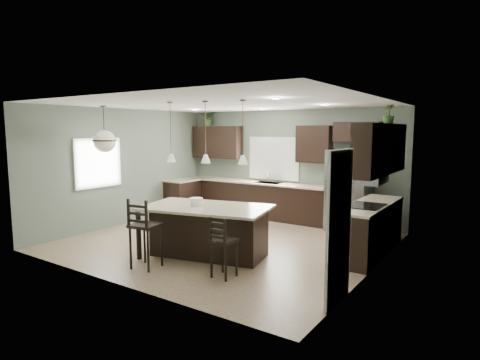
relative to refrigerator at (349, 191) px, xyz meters
name	(u,v)px	position (x,y,z in m)	size (l,w,h in m)	color
ground	(225,242)	(-1.77, -2.35, -0.93)	(6.00, 6.00, 0.00)	#9E8466
pantry_door	(339,228)	(1.21, -3.90, 0.09)	(0.04, 0.82, 2.04)	white
window_back	(274,158)	(-2.17, 0.38, 0.62)	(1.35, 0.02, 1.00)	white
window_left	(98,163)	(-4.75, -3.15, 0.62)	(0.02, 1.10, 1.00)	white
left_return_cabs	(183,197)	(-4.47, -0.65, -0.48)	(0.60, 0.90, 0.90)	black
left_return_countertop	(183,180)	(-4.45, -0.65, -0.01)	(0.66, 0.96, 0.04)	beige
back_lower_cabs	(254,199)	(-2.62, 0.10, -0.48)	(4.20, 0.60, 0.90)	black
back_countertop	(253,182)	(-2.62, 0.08, -0.01)	(4.20, 0.66, 0.04)	beige
sink_inset	(268,183)	(-2.17, 0.08, 0.01)	(0.70, 0.45, 0.01)	gray
faucet	(267,177)	(-2.17, 0.05, 0.16)	(0.02, 0.02, 0.28)	silver
back_upper_left	(217,142)	(-3.92, 0.23, 1.02)	(1.55, 0.34, 0.90)	black
back_upper_right	(314,144)	(-0.97, 0.23, 1.02)	(0.85, 0.34, 0.90)	black
fridge_header	(358,132)	(0.08, 0.23, 1.32)	(1.05, 0.34, 0.45)	black
right_lower_cabs	(370,230)	(0.93, -1.48, -0.48)	(0.60, 2.35, 0.90)	black
right_countertop	(370,205)	(0.91, -1.48, -0.01)	(0.66, 2.35, 0.04)	beige
cooktop	(366,206)	(0.91, -1.75, 0.02)	(0.58, 0.75, 0.02)	black
wall_oven_front	(349,231)	(0.63, -1.75, -0.48)	(0.01, 0.72, 0.60)	gray
right_upper_cabs	(381,149)	(1.06, -1.48, 1.02)	(0.34, 2.35, 0.90)	black
microwave	(373,172)	(1.01, -1.75, 0.62)	(0.40, 0.75, 0.40)	gray
refrigerator	(349,191)	(0.00, 0.00, 0.00)	(0.90, 0.74, 1.85)	gray
kitchen_island	(206,231)	(-1.48, -3.31, -0.46)	(2.25, 1.28, 0.92)	black
serving_dish	(196,202)	(-1.68, -3.36, 0.07)	(0.24, 0.24, 0.14)	white
bar_stool_left	(146,233)	(-1.93, -4.36, -0.33)	(0.44, 0.44, 1.19)	black
bar_stool_right	(224,247)	(-0.60, -3.98, -0.44)	(0.36, 0.36, 0.97)	black
pendant_left	(171,132)	(-2.17, -3.48, 1.32)	(0.17, 0.17, 1.10)	white
pendant_center	(205,132)	(-1.48, -3.31, 1.32)	(0.17, 0.17, 1.10)	white
pendant_right	(243,132)	(-0.80, -3.15, 1.32)	(0.17, 0.17, 1.10)	white
chandelier	(104,129)	(-4.13, -3.42, 1.38)	(0.50, 0.50, 0.98)	#F5EEC8
plant_back_left	(209,118)	(-4.21, 0.20, 1.71)	(0.43, 0.37, 0.48)	#355625
plant_right_wall	(389,114)	(1.03, -0.93, 1.66)	(0.21, 0.21, 0.37)	#335625
room_shell	(225,160)	(-1.77, -2.35, 0.77)	(6.00, 6.00, 6.00)	slate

